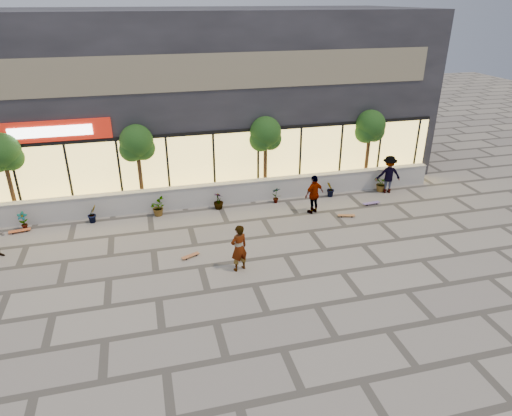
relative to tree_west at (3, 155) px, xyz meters
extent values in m
plane|color=gray|center=(9.00, -7.70, -2.99)|extent=(80.00, 80.00, 0.00)
cube|color=#B9B6B0|center=(9.00, -0.70, -2.49)|extent=(22.00, 0.35, 1.00)
cube|color=#B2AFA8|center=(9.00, -0.70, -1.97)|extent=(22.00, 0.42, 0.04)
cube|color=black|center=(9.00, 4.80, 1.26)|extent=(24.00, 9.00, 8.50)
cube|color=#FFD966|center=(9.00, 0.28, -1.29)|extent=(23.04, 0.05, 3.00)
cube|color=black|center=(9.00, 0.25, 0.26)|extent=(23.04, 0.08, 0.15)
cube|color=#A5180B|center=(2.00, 0.23, 0.81)|extent=(5.00, 0.10, 0.90)
cube|color=white|center=(2.00, 0.16, 0.81)|extent=(3.40, 0.06, 0.45)
cube|color=brown|center=(9.00, 0.28, 3.01)|extent=(21.60, 0.05, 1.60)
imported|color=#1A3C13|center=(0.50, -1.25, -2.58)|extent=(0.43, 0.29, 0.81)
imported|color=#1A3C13|center=(3.30, -1.25, -2.58)|extent=(0.57, 0.57, 0.81)
imported|color=#1A3C13|center=(6.10, -1.25, -2.58)|extent=(0.68, 0.77, 0.81)
imported|color=#1A3C13|center=(8.90, -1.25, -2.58)|extent=(0.64, 0.64, 0.81)
imported|color=#1A3C13|center=(11.70, -1.25, -2.58)|extent=(0.46, 0.35, 0.81)
imported|color=#1A3C13|center=(14.50, -1.25, -2.58)|extent=(0.55, 0.57, 0.81)
imported|color=#1A3C13|center=(17.30, -1.25, -2.58)|extent=(0.77, 0.84, 0.81)
cylinder|color=#442C18|center=(0.00, 0.00, -1.37)|extent=(0.18, 0.18, 3.24)
sphere|color=#1A3C13|center=(0.00, 0.00, 0.18)|extent=(1.50, 1.50, 1.50)
sphere|color=#1A3C13|center=(0.25, 0.05, -0.18)|extent=(1.10, 1.10, 1.10)
cylinder|color=#442C18|center=(5.50, 0.00, -1.37)|extent=(0.18, 0.18, 3.24)
sphere|color=#1A3C13|center=(5.50, 0.00, 0.18)|extent=(1.50, 1.50, 1.50)
sphere|color=#1A3C13|center=(5.25, -0.05, -0.18)|extent=(1.10, 1.10, 1.10)
sphere|color=#1A3C13|center=(5.75, 0.05, -0.18)|extent=(1.10, 1.10, 1.10)
cylinder|color=#442C18|center=(11.50, 0.00, -1.37)|extent=(0.18, 0.18, 3.24)
sphere|color=#1A3C13|center=(11.50, 0.00, 0.18)|extent=(1.50, 1.50, 1.50)
sphere|color=#1A3C13|center=(11.25, -0.05, -0.18)|extent=(1.10, 1.10, 1.10)
sphere|color=#1A3C13|center=(11.75, 0.05, -0.18)|extent=(1.10, 1.10, 1.10)
cylinder|color=#442C18|center=(17.00, 0.00, -1.37)|extent=(0.18, 0.18, 3.24)
sphere|color=#1A3C13|center=(17.00, 0.00, 0.18)|extent=(1.50, 1.50, 1.50)
sphere|color=#1A3C13|center=(16.75, -0.05, -0.18)|extent=(1.10, 1.10, 1.10)
sphere|color=#1A3C13|center=(17.25, 0.05, -0.18)|extent=(1.10, 1.10, 1.10)
imported|color=white|center=(8.70, -6.62, -2.08)|extent=(0.76, 0.63, 1.80)
imported|color=white|center=(13.05, -2.74, -2.08)|extent=(1.15, 0.82, 1.82)
imported|color=#A0261D|center=(17.52, -1.40, -2.02)|extent=(1.35, 0.93, 1.92)
cube|color=brown|center=(7.08, -5.32, -2.91)|extent=(0.74, 0.48, 0.02)
cylinder|color=black|center=(7.25, -5.17, -2.96)|extent=(0.06, 0.05, 0.05)
cylinder|color=black|center=(7.31, -5.29, -2.96)|extent=(0.06, 0.05, 0.05)
cylinder|color=black|center=(6.85, -5.36, -2.96)|extent=(0.06, 0.05, 0.05)
cylinder|color=black|center=(6.90, -5.48, -2.96)|extent=(0.06, 0.05, 0.05)
cube|color=#D45827|center=(0.35, -1.50, -2.89)|extent=(0.88, 0.35, 0.02)
cylinder|color=black|center=(0.60, -1.38, -2.95)|extent=(0.07, 0.04, 0.06)
cylinder|color=black|center=(0.62, -1.53, -2.95)|extent=(0.07, 0.04, 0.06)
cylinder|color=black|center=(0.07, -1.47, -2.95)|extent=(0.07, 0.04, 0.06)
cylinder|color=black|center=(0.10, -1.62, -2.95)|extent=(0.07, 0.04, 0.06)
cube|color=#985D31|center=(14.33, -3.56, -2.90)|extent=(0.80, 0.39, 0.02)
cylinder|color=black|center=(14.58, -3.55, -2.96)|extent=(0.06, 0.04, 0.06)
cylinder|color=black|center=(14.55, -3.68, -2.96)|extent=(0.06, 0.04, 0.06)
cylinder|color=black|center=(14.12, -3.43, -2.96)|extent=(0.06, 0.04, 0.06)
cylinder|color=black|center=(14.09, -3.56, -2.96)|extent=(0.06, 0.04, 0.06)
cube|color=#675195|center=(16.04, -2.62, -2.89)|extent=(0.87, 0.28, 0.02)
cylinder|color=black|center=(16.30, -2.53, -2.95)|extent=(0.06, 0.04, 0.06)
cylinder|color=black|center=(16.31, -2.68, -2.95)|extent=(0.06, 0.04, 0.06)
cylinder|color=black|center=(15.78, -2.56, -2.95)|extent=(0.06, 0.04, 0.06)
cylinder|color=black|center=(15.79, -2.71, -2.95)|extent=(0.06, 0.04, 0.06)
camera|label=1|loc=(5.77, -20.45, 6.07)|focal=32.00mm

